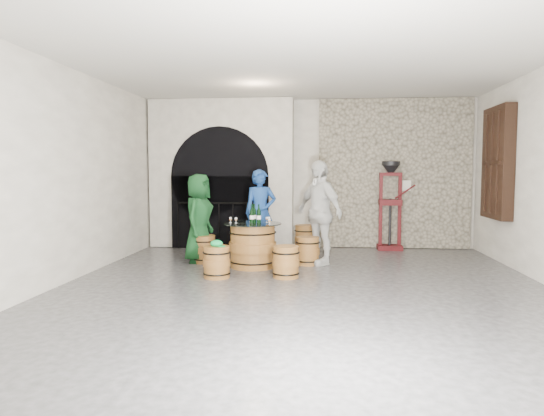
# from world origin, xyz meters

# --- Properties ---
(ground) EXTENTS (8.00, 8.00, 0.00)m
(ground) POSITION_xyz_m (0.00, 0.00, 0.00)
(ground) COLOR #2B2B2E
(ground) RESTS_ON ground
(wall_back) EXTENTS (8.00, 0.00, 8.00)m
(wall_back) POSITION_xyz_m (0.00, 4.00, 1.60)
(wall_back) COLOR silver
(wall_back) RESTS_ON ground
(wall_front) EXTENTS (8.00, 0.00, 8.00)m
(wall_front) POSITION_xyz_m (0.00, -4.00, 1.60)
(wall_front) COLOR silver
(wall_front) RESTS_ON ground
(wall_left) EXTENTS (0.00, 8.00, 8.00)m
(wall_left) POSITION_xyz_m (-3.50, 0.00, 1.60)
(wall_left) COLOR silver
(wall_left) RESTS_ON ground
(ceiling) EXTENTS (8.00, 8.00, 0.00)m
(ceiling) POSITION_xyz_m (0.00, 0.00, 3.20)
(ceiling) COLOR beige
(ceiling) RESTS_ON wall_back
(stone_facing_panel) EXTENTS (3.20, 0.12, 3.18)m
(stone_facing_panel) POSITION_xyz_m (1.80, 3.94, 1.60)
(stone_facing_panel) COLOR #9F957E
(stone_facing_panel) RESTS_ON ground
(arched_opening) EXTENTS (3.10, 0.60, 3.19)m
(arched_opening) POSITION_xyz_m (-1.90, 3.74, 1.58)
(arched_opening) COLOR silver
(arched_opening) RESTS_ON ground
(shuttered_window) EXTENTS (0.23, 1.10, 2.00)m
(shuttered_window) POSITION_xyz_m (3.38, 2.40, 1.80)
(shuttered_window) COLOR black
(shuttered_window) RESTS_ON wall_right
(barrel_table) EXTENTS (0.99, 0.99, 0.76)m
(barrel_table) POSITION_xyz_m (-0.91, 1.54, 0.38)
(barrel_table) COLOR brown
(barrel_table) RESTS_ON ground
(barrel_stool_left) EXTENTS (0.44, 0.44, 0.50)m
(barrel_stool_left) POSITION_xyz_m (-1.85, 1.87, 0.25)
(barrel_stool_left) COLOR brown
(barrel_stool_left) RESTS_ON ground
(barrel_stool_far) EXTENTS (0.44, 0.44, 0.50)m
(barrel_stool_far) POSITION_xyz_m (-0.92, 2.53, 0.25)
(barrel_stool_far) COLOR brown
(barrel_stool_far) RESTS_ON ground
(barrel_stool_right) EXTENTS (0.44, 0.44, 0.50)m
(barrel_stool_right) POSITION_xyz_m (0.02, 1.87, 0.25)
(barrel_stool_right) COLOR brown
(barrel_stool_right) RESTS_ON ground
(barrel_stool_near_right) EXTENTS (0.44, 0.44, 0.50)m
(barrel_stool_near_right) POSITION_xyz_m (-0.29, 0.77, 0.25)
(barrel_stool_near_right) COLOR brown
(barrel_stool_near_right) RESTS_ON ground
(barrel_stool_near_left) EXTENTS (0.44, 0.44, 0.50)m
(barrel_stool_near_left) POSITION_xyz_m (-1.35, 0.65, 0.25)
(barrel_stool_near_left) COLOR brown
(barrel_stool_near_left) RESTS_ON ground
(green_cap) EXTENTS (0.24, 0.19, 0.11)m
(green_cap) POSITION_xyz_m (-1.35, 0.65, 0.54)
(green_cap) COLOR #0E9A45
(green_cap) RESTS_ON barrel_stool_near_left
(person_green) EXTENTS (0.62, 0.85, 1.61)m
(person_green) POSITION_xyz_m (-1.95, 1.91, 0.80)
(person_green) COLOR #0F3818
(person_green) RESTS_ON ground
(person_blue) EXTENTS (0.70, 0.56, 1.69)m
(person_blue) POSITION_xyz_m (-0.92, 2.66, 0.84)
(person_blue) COLOR navy
(person_blue) RESTS_ON ground
(person_white) EXTENTS (1.05, 1.11, 1.85)m
(person_white) POSITION_xyz_m (0.22, 1.94, 0.92)
(person_white) COLOR silver
(person_white) RESTS_ON ground
(wine_bottle_left) EXTENTS (0.08, 0.08, 0.32)m
(wine_bottle_left) POSITION_xyz_m (-0.93, 1.54, 0.89)
(wine_bottle_left) COLOR black
(wine_bottle_left) RESTS_ON barrel_table
(wine_bottle_center) EXTENTS (0.08, 0.08, 0.32)m
(wine_bottle_center) POSITION_xyz_m (-0.81, 1.54, 0.89)
(wine_bottle_center) COLOR black
(wine_bottle_center) RESTS_ON barrel_table
(wine_bottle_right) EXTENTS (0.08, 0.08, 0.32)m
(wine_bottle_right) POSITION_xyz_m (-0.90, 1.64, 0.89)
(wine_bottle_right) COLOR black
(wine_bottle_right) RESTS_ON barrel_table
(tasting_glass_a) EXTENTS (0.05, 0.05, 0.10)m
(tasting_glass_a) POSITION_xyz_m (-1.20, 1.53, 0.81)
(tasting_glass_a) COLOR #AF5E22
(tasting_glass_a) RESTS_ON barrel_table
(tasting_glass_b) EXTENTS (0.05, 0.05, 0.10)m
(tasting_glass_b) POSITION_xyz_m (-0.68, 1.68, 0.81)
(tasting_glass_b) COLOR #AF5E22
(tasting_glass_b) RESTS_ON barrel_table
(tasting_glass_c) EXTENTS (0.05, 0.05, 0.10)m
(tasting_glass_c) POSITION_xyz_m (-0.98, 1.77, 0.81)
(tasting_glass_c) COLOR #AF5E22
(tasting_glass_c) RESTS_ON barrel_table
(tasting_glass_d) EXTENTS (0.05, 0.05, 0.10)m
(tasting_glass_d) POSITION_xyz_m (-0.65, 1.70, 0.81)
(tasting_glass_d) COLOR #AF5E22
(tasting_glass_d) RESTS_ON barrel_table
(tasting_glass_e) EXTENTS (0.05, 0.05, 0.10)m
(tasting_glass_e) POSITION_xyz_m (-0.61, 1.39, 0.81)
(tasting_glass_e) COLOR #AF5E22
(tasting_glass_e) RESTS_ON barrel_table
(tasting_glass_f) EXTENTS (0.05, 0.05, 0.10)m
(tasting_glass_f) POSITION_xyz_m (-1.30, 1.55, 0.81)
(tasting_glass_f) COLOR #AF5E22
(tasting_glass_f) RESTS_ON barrel_table
(side_barrel) EXTENTS (0.44, 0.44, 0.58)m
(side_barrel) POSITION_xyz_m (-0.06, 2.99, 0.29)
(side_barrel) COLOR brown
(side_barrel) RESTS_ON ground
(corking_press) EXTENTS (0.76, 0.41, 1.86)m
(corking_press) POSITION_xyz_m (1.70, 3.70, 1.08)
(corking_press) COLOR #490C0F
(corking_press) RESTS_ON ground
(control_box) EXTENTS (0.18, 0.10, 0.22)m
(control_box) POSITION_xyz_m (2.05, 3.86, 1.35)
(control_box) COLOR silver
(control_box) RESTS_ON wall_back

